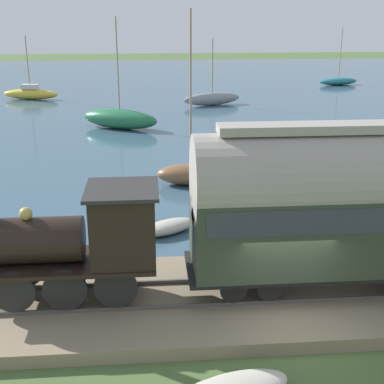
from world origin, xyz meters
The scene contains 11 objects.
ground_plane centered at (0.00, 0.00, 0.00)m, with size 200.00×200.00×0.00m, color #476033.
harbor_water centered at (44.37, 0.00, 0.00)m, with size 80.00×80.00×0.01m.
rail_embankment centered at (1.48, 0.00, 0.19)m, with size 5.16×56.00×0.50m.
steam_locomotive centered at (1.48, 5.61, 2.30)m, with size 2.03×5.51×3.66m.
passenger_coach centered at (1.48, -1.52, 3.15)m, with size 2.53×8.25×4.85m.
sailboat_brown centered at (13.00, 1.55, 0.59)m, with size 1.82×3.50×8.29m.
sailboat_gray centered at (36.31, -2.31, 0.60)m, with size 2.72×5.60×5.87m.
sailboat_yellow centered at (41.21, 14.89, 0.58)m, with size 2.34×5.62×5.98m.
sailboat_teal centered at (49.06, -18.62, 0.46)m, with size 2.49×5.02×6.44m.
sailboat_green centered at (26.71, 5.61, 0.74)m, with size 4.32×6.13×7.82m.
rowboat_far_out centered at (6.96, 2.92, 0.25)m, with size 2.07×2.55×0.49m.
Camera 1 is at (-12.19, 3.61, 8.18)m, focal length 50.00 mm.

